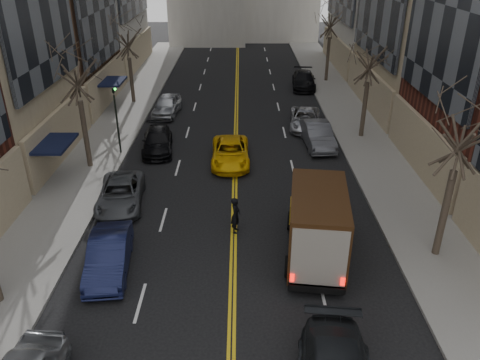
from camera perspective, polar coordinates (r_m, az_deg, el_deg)
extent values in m
cube|color=slate|center=(36.10, -15.01, 6.31)|extent=(4.00, 66.00, 0.15)
cube|color=slate|center=(35.96, 14.10, 6.34)|extent=(4.00, 66.00, 0.15)
cube|color=black|center=(27.64, -21.92, 4.13)|extent=(2.00, 3.00, 0.15)
cube|color=black|center=(28.37, -23.25, 2.13)|extent=(0.20, 3.00, 2.50)
cube|color=black|center=(39.37, -15.47, 11.50)|extent=(2.00, 3.00, 0.15)
cube|color=black|center=(39.89, -16.56, 9.98)|extent=(0.20, 3.00, 2.50)
cylinder|color=#382D23|center=(29.05, -18.32, 5.31)|extent=(0.30, 0.30, 4.05)
cylinder|color=#382D23|center=(41.06, -13.08, 11.79)|extent=(0.30, 0.30, 3.69)
cylinder|color=#382D23|center=(21.27, 23.62, -3.78)|extent=(0.30, 0.30, 3.96)
cylinder|color=#382D23|center=(33.45, 14.89, 8.29)|extent=(0.30, 0.30, 3.78)
cylinder|color=#382D23|center=(47.56, 10.64, 14.29)|extent=(0.30, 0.30, 4.14)
cylinder|color=black|center=(30.50, -14.71, 6.55)|extent=(0.12, 0.12, 3.80)
imported|color=black|center=(29.80, -15.24, 10.79)|extent=(0.15, 0.18, 0.90)
sphere|color=#0CE526|center=(29.68, -14.99, 10.66)|extent=(0.14, 0.14, 0.14)
cube|color=black|center=(20.69, 9.12, -7.82)|extent=(2.78, 6.22, 0.28)
cube|color=black|center=(22.07, 9.18, -2.57)|extent=(2.38, 1.85, 1.97)
cube|color=black|center=(19.51, 9.43, -5.38)|extent=(2.80, 4.84, 2.82)
cube|color=black|center=(18.37, 9.30, -12.92)|extent=(2.16, 0.43, 0.28)
cube|color=red|center=(18.06, 6.36, -11.78)|extent=(0.17, 0.08, 0.33)
cube|color=red|center=(18.18, 12.42, -12.03)|extent=(0.17, 0.08, 0.33)
cube|color=gold|center=(19.23, 6.14, -3.70)|extent=(0.14, 0.84, 0.85)
cube|color=gold|center=(19.37, 12.94, -4.05)|extent=(0.14, 0.84, 0.85)
cylinder|color=black|center=(22.35, 6.16, -4.95)|extent=(0.37, 0.93, 0.90)
cylinder|color=black|center=(22.46, 11.83, -5.24)|extent=(0.37, 0.93, 0.90)
cylinder|color=black|center=(19.40, 5.88, -10.47)|extent=(0.37, 0.93, 0.90)
cylinder|color=black|center=(19.53, 12.50, -10.76)|extent=(0.37, 0.93, 0.90)
cube|color=black|center=(14.87, 11.43, -19.95)|extent=(0.13, 0.04, 0.09)
cube|color=blue|center=(14.85, 11.45, -20.04)|extent=(0.10, 0.01, 0.06)
imported|color=#F0B60A|center=(28.86, -1.18, 3.37)|extent=(2.37, 4.98, 1.37)
imported|color=black|center=(21.78, -0.54, -4.31)|extent=(0.53, 0.71, 1.80)
imported|color=#121739|center=(20.18, -15.69, -8.83)|extent=(2.03, 4.58, 1.46)
imported|color=#4B4D52|center=(24.87, -14.36, -1.64)|extent=(2.69, 4.95, 1.32)
imported|color=black|center=(31.11, -10.02, 4.72)|extent=(2.43, 4.85, 1.35)
imported|color=#B8BCC1|center=(37.95, -8.91, 9.01)|extent=(2.17, 4.65, 1.54)
imported|color=#4A4B51|center=(31.79, 9.43, 5.45)|extent=(1.99, 4.84, 1.56)
imported|color=#ACADB4|center=(35.03, 7.95, 7.38)|extent=(2.70, 4.96, 1.32)
imported|color=black|center=(45.36, 7.78, 11.98)|extent=(2.49, 5.30, 1.50)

